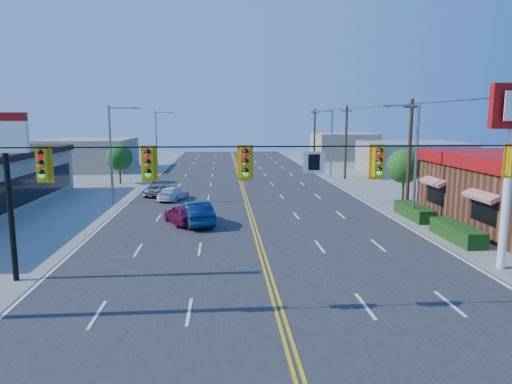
{
  "coord_description": "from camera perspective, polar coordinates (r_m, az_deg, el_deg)",
  "views": [
    {
      "loc": [
        -1.99,
        -15.69,
        6.96
      ],
      "look_at": [
        0.18,
        13.66,
        2.2
      ],
      "focal_mm": 32.0,
      "sensor_mm": 36.0,
      "label": 1
    }
  ],
  "objects": [
    {
      "name": "tree_west",
      "position": [
        51.06,
        -16.72,
        4.12
      ],
      "size": [
        2.8,
        2.8,
        4.2
      ],
      "color": "#47301E",
      "rests_on": "ground"
    },
    {
      "name": "bld_east_mid",
      "position": [
        60.84,
        19.06,
        4.01
      ],
      "size": [
        12.0,
        10.0,
        4.0
      ],
      "primitive_type": "cube",
      "color": "gray",
      "rests_on": "ground"
    },
    {
      "name": "pizza_hut_sign",
      "position": [
        21.72,
        -28.77,
        3.36
      ],
      "size": [
        1.9,
        0.3,
        6.85
      ],
      "color": "black",
      "rests_on": "ground"
    },
    {
      "name": "utility_pole_near",
      "position": [
        36.66,
        18.61,
        4.39
      ],
      "size": [
        0.28,
        0.28,
        8.4
      ],
      "primitive_type": "cylinder",
      "color": "#47301E",
      "rests_on": "ground"
    },
    {
      "name": "streetlight_sw",
      "position": [
        38.78,
        -17.42,
        5.15
      ],
      "size": [
        2.55,
        0.25,
        8.0
      ],
      "color": "gray",
      "rests_on": "ground"
    },
    {
      "name": "ground",
      "position": [
        17.28,
        2.84,
        -14.58
      ],
      "size": [
        160.0,
        160.0,
        0.0
      ],
      "primitive_type": "plane",
      "color": "gray",
      "rests_on": "ground"
    },
    {
      "name": "tree_kfc_rear",
      "position": [
        40.94,
        18.05,
        3.09
      ],
      "size": [
        2.94,
        2.94,
        4.41
      ],
      "color": "#47301E",
      "rests_on": "ground"
    },
    {
      "name": "signal_span",
      "position": [
        15.93,
        2.55,
        1.7
      ],
      "size": [
        24.32,
        0.34,
        9.0
      ],
      "color": "#47301E",
      "rests_on": "ground"
    },
    {
      "name": "bld_east_far",
      "position": [
        80.61,
        10.92,
        5.64
      ],
      "size": [
        10.0,
        10.0,
        4.4
      ],
      "primitive_type": "cube",
      "color": "tan",
      "rests_on": "ground"
    },
    {
      "name": "streetlight_nw",
      "position": [
        64.34,
        -12.18,
        6.81
      ],
      "size": [
        2.55,
        0.25,
        8.0
      ],
      "color": "gray",
      "rests_on": "ground"
    },
    {
      "name": "car_blue",
      "position": [
        30.26,
        -7.52,
        -2.7
      ],
      "size": [
        2.74,
        4.92,
        1.54
      ],
      "primitive_type": "imported",
      "rotation": [
        0.0,
        0.0,
        3.39
      ],
      "color": "navy",
      "rests_on": "ground"
    },
    {
      "name": "streetlight_se",
      "position": [
        32.41,
        19.07,
        4.36
      ],
      "size": [
        2.55,
        0.25,
        8.0
      ],
      "color": "gray",
      "rests_on": "ground"
    },
    {
      "name": "utility_pole_far",
      "position": [
        71.17,
        7.32,
        6.89
      ],
      "size": [
        0.28,
        0.28,
        8.4
      ],
      "primitive_type": "cylinder",
      "color": "#47301E",
      "rests_on": "ground"
    },
    {
      "name": "bld_west_far",
      "position": [
        66.36,
        -20.03,
        4.44
      ],
      "size": [
        11.0,
        12.0,
        4.2
      ],
      "primitive_type": "cube",
      "color": "tan",
      "rests_on": "ground"
    },
    {
      "name": "kfc_pylon",
      "position": [
        23.6,
        29.33,
        5.79
      ],
      "size": [
        2.2,
        0.36,
        8.5
      ],
      "color": "white",
      "rests_on": "ground"
    },
    {
      "name": "car_silver",
      "position": [
        42.04,
        -11.81,
        0.22
      ],
      "size": [
        3.13,
        4.33,
        1.1
      ],
      "primitive_type": "imported",
      "rotation": [
        0.0,
        0.0,
        2.77
      ],
      "color": "gray",
      "rests_on": "ground"
    },
    {
      "name": "road",
      "position": [
        36.41,
        -1.02,
        -1.79
      ],
      "size": [
        20.0,
        120.0,
        0.06
      ],
      "primitive_type": "cube",
      "color": "#2D2D30",
      "rests_on": "ground"
    },
    {
      "name": "car_white",
      "position": [
        39.57,
        -10.31,
        -0.27
      ],
      "size": [
        2.8,
        4.17,
        1.12
      ],
      "primitive_type": "imported",
      "rotation": [
        0.0,
        0.0,
        2.79
      ],
      "color": "white",
      "rests_on": "ground"
    },
    {
      "name": "car_magenta",
      "position": [
        30.56,
        -9.26,
        -2.87
      ],
      "size": [
        2.96,
        4.06,
        1.28
      ],
      "primitive_type": "imported",
      "rotation": [
        0.0,
        0.0,
        3.57
      ],
      "color": "maroon",
      "rests_on": "ground"
    },
    {
      "name": "streetlight_ne",
      "position": [
        55.24,
        9.21,
        6.53
      ],
      "size": [
        2.55,
        0.25,
        8.0
      ],
      "color": "gray",
      "rests_on": "ground"
    },
    {
      "name": "utility_pole_mid",
      "position": [
        53.67,
        11.17,
        6.07
      ],
      "size": [
        0.28,
        0.28,
        8.4
      ],
      "primitive_type": "cylinder",
      "color": "#47301E",
      "rests_on": "ground"
    }
  ]
}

